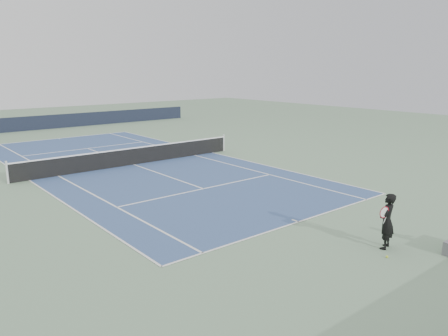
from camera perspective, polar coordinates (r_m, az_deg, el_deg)
ground at (r=24.50m, az=-11.70°, el=0.42°), size 80.00×80.00×0.00m
court_surface at (r=24.49m, az=-11.70°, el=0.43°), size 10.97×23.77×0.01m
tennis_net at (r=24.39m, az=-11.75°, el=1.57°), size 12.90×0.10×1.07m
windscreen_far at (r=40.92m, az=-23.60°, el=5.40°), size 30.00×0.25×1.20m
tennis_player at (r=13.64m, az=20.51°, el=-6.52°), size 0.82×0.63×1.67m
tennis_ball at (r=13.26m, az=20.51°, el=-10.80°), size 0.07×0.07×0.07m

